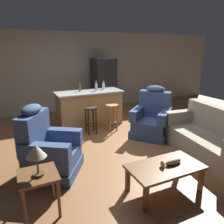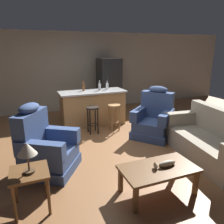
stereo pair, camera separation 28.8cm
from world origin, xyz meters
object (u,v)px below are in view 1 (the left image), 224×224
Objects in this scene: bottle_tall_green at (104,86)px; fish_figurine at (172,162)px; table_lamp at (36,152)px; coffee_table at (165,169)px; bar_stool_right at (112,112)px; bottle_short_amber at (96,87)px; recliner_near_lamp at (48,150)px; bar_stool_left at (91,115)px; recliner_near_island at (152,119)px; end_table at (38,181)px; kitchen_island at (90,108)px; refrigerator at (104,85)px; bottle_wine_dark at (80,87)px; couch at (210,139)px.

fish_figurine is at bearing -96.32° from bottle_tall_green.
table_lamp is (-1.82, 0.32, 0.41)m from fish_figurine.
coffee_table is 2.68× the size of table_lamp.
bottle_short_amber is (-0.17, 0.65, 0.58)m from bar_stool_right.
recliner_near_lamp is 1.89m from bar_stool_left.
end_table is (-2.86, -1.59, 0.04)m from recliner_near_island.
kitchen_island is at bearing 86.78° from recliner_near_lamp.
table_lamp is 0.23× the size of kitchen_island.
recliner_near_lamp reaches higher than bar_stool_right.
table_lamp is 3.59m from bottle_short_amber.
bottle_tall_green is at bearing 47.23° from bar_stool_left.
table_lamp reaches higher than bar_stool_right.
recliner_near_lamp is at bearing -132.61° from bottle_tall_green.
fish_figurine is 0.19× the size of kitchen_island.
bar_stool_right is (0.30, 2.68, 0.01)m from fish_figurine.
kitchen_island is 0.66m from bar_stool_left.
refrigerator is at bearing 66.59° from bottle_tall_green.
bottle_tall_green is at bearing 82.00° from coffee_table.
table_lamp reaches higher than end_table.
table_lamp is at bearing -123.00° from bottle_short_amber.
end_table is 2.27× the size of bottle_tall_green.
fish_figurine is at bearing -100.81° from refrigerator.
end_table is at bearing 102.90° from table_lamp.
bottle_wine_dark is at bearing 63.57° from end_table.
bottle_short_amber is at bearing 57.00° from table_lamp.
bottle_tall_green is (1.93, 2.10, 0.62)m from recliner_near_lamp.
bar_stool_left is at bearing -132.77° from bottle_tall_green.
recliner_near_lamp is 4.43× the size of bottle_short_amber.
refrigerator reaches higher than bottle_short_amber.
bar_stool_left is at bearing 180.00° from bar_stool_right.
couch is 3.09m from recliner_near_lamp.
bar_stool_left is (-0.18, 2.66, 0.11)m from coffee_table.
recliner_near_lamp is 1.10m from table_lamp.
recliner_near_lamp is 1.00× the size of recliner_near_island.
recliner_near_lamp is at bearing 140.51° from fish_figurine.
bar_stool_left is at bearing 56.34° from end_table.
recliner_near_lamp reaches higher than kitchen_island.
recliner_near_island is 0.67× the size of kitchen_island.
bar_stool_left is (-0.20, -0.63, -0.01)m from kitchen_island.
refrigerator is 1.23m from bottle_tall_green.
bottle_wine_dark is (-0.68, 0.04, 0.01)m from bottle_tall_green.
bottle_short_amber is at bearing -121.77° from refrigerator.
kitchen_island is at bearing 91.44° from fish_figurine.
couch is 7.33× the size of bottle_short_amber.
end_table is 3.80m from bottle_tall_green.
table_lamp is 2.85m from bar_stool_left.
coffee_table is 1.96× the size of end_table.
bottle_wine_dark is at bearing 128.71° from bar_stool_right.
coffee_table is 4.62m from refrigerator.
bottle_short_amber is (1.69, 2.05, 0.63)m from recliner_near_lamp.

